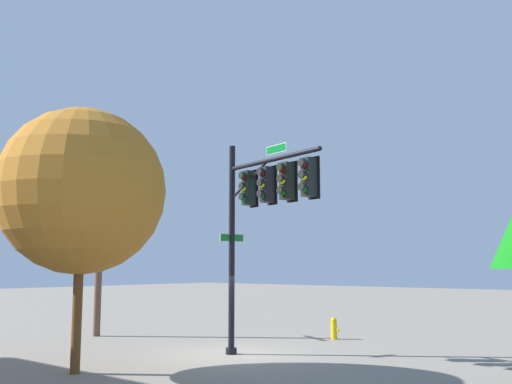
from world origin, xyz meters
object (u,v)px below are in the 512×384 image
(fire_hydrant, at_px, (334,328))
(tree_near, at_px, (82,191))
(signal_pole_assembly, at_px, (264,201))
(utility_pole, at_px, (100,241))

(fire_hydrant, bearing_deg, tree_near, -97.43)
(tree_near, bearing_deg, fire_hydrant, 82.57)
(signal_pole_assembly, relative_size, tree_near, 0.96)
(fire_hydrant, bearing_deg, signal_pole_assembly, -78.45)
(utility_pole, relative_size, fire_hydrant, 8.97)
(utility_pole, relative_size, tree_near, 1.04)
(fire_hydrant, bearing_deg, utility_pole, -146.40)
(utility_pole, height_order, fire_hydrant, utility_pole)
(utility_pole, height_order, tree_near, utility_pole)
(utility_pole, distance_m, tree_near, 8.51)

